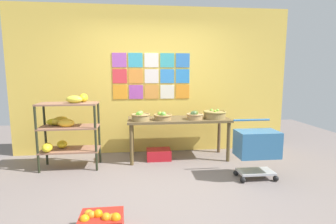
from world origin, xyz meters
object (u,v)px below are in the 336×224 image
Objects in this scene: fruit_basket_left at (215,114)px; orange_crate_foreground at (101,223)px; banana_shelf_unit at (67,126)px; fruit_basket_right at (195,115)px; fruit_basket_back_left at (141,116)px; produce_crate_under_table at (159,154)px; fruit_basket_back_right at (163,116)px; shopping_cart at (257,146)px; display_table at (179,123)px.

fruit_basket_left is 0.99× the size of orange_crate_foreground.
orange_crate_foreground is at bearing -67.74° from banana_shelf_unit.
fruit_basket_right is 0.72× the size of orange_crate_foreground.
fruit_basket_back_left is 0.76× the size of produce_crate_under_table.
fruit_basket_left reaches higher than orange_crate_foreground.
fruit_basket_back_left is (-0.38, -0.02, 0.01)m from fruit_basket_back_right.
fruit_basket_back_right is 1.58m from shopping_cart.
fruit_basket_right reaches higher than shopping_cart.
fruit_basket_right is at bearing -7.77° from produce_crate_under_table.
fruit_basket_back_left reaches higher than fruit_basket_left.
fruit_basket_back_left reaches higher than fruit_basket_right.
fruit_basket_back_left is at bearing -161.65° from produce_crate_under_table.
fruit_basket_back_right is at bearing 133.05° from shopping_cart.
banana_shelf_unit is 2.91m from shopping_cart.
banana_shelf_unit is 3.75× the size of fruit_basket_back_right.
display_table is 2.42m from orange_crate_foreground.
orange_crate_foreground is (0.76, -1.86, -0.58)m from banana_shelf_unit.
produce_crate_under_table is at bearing 8.39° from banana_shelf_unit.
fruit_basket_right reaches higher than fruit_basket_back_right.
fruit_basket_back_right is at bearing -159.70° from display_table.
fruit_basket_back_left is 0.79× the size of orange_crate_foreground.
fruit_basket_back_left reaches higher than display_table.
orange_crate_foreground is at bearing -129.82° from fruit_basket_left.
fruit_basket_left is 1.29m from fruit_basket_back_left.
fruit_basket_back_left is 1.88m from shopping_cart.
shopping_cart is at bearing -15.53° from banana_shelf_unit.
fruit_basket_right is (0.26, -0.11, 0.15)m from display_table.
fruit_basket_right reaches higher than produce_crate_under_table.
display_table is 6.04× the size of fruit_basket_right.
display_table is 4.21× the size of produce_crate_under_table.
fruit_basket_right is (2.09, 0.13, 0.11)m from banana_shelf_unit.
orange_crate_foreground is (-0.78, -2.00, -0.67)m from fruit_basket_back_right.
fruit_basket_back_right is 0.78× the size of orange_crate_foreground.
fruit_basket_right is 0.74× the size of fruit_basket_left.
fruit_basket_left is 0.91m from fruit_basket_back_right.
banana_shelf_unit reaches higher than produce_crate_under_table.
fruit_basket_back_right is at bearing 68.76° from orange_crate_foreground.
produce_crate_under_table is (-0.98, 0.05, -0.70)m from fruit_basket_left.
fruit_basket_back_right is at bearing -178.30° from fruit_basket_left.
produce_crate_under_table is (-0.61, 0.08, -0.70)m from fruit_basket_right.
orange_crate_foreground is (-1.69, -2.03, -0.69)m from fruit_basket_left.
orange_crate_foreground is 2.34m from shopping_cart.
fruit_basket_left is (2.45, 0.17, 0.11)m from banana_shelf_unit.
display_table is 1.41m from shopping_cart.
fruit_basket_right is at bearing 56.40° from orange_crate_foreground.
banana_shelf_unit reaches higher than display_table.
fruit_basket_back_right is 0.38× the size of shopping_cart.
fruit_basket_back_right is 0.75× the size of produce_crate_under_table.
fruit_basket_left is 0.48× the size of shopping_cart.
produce_crate_under_table is at bearing 132.21° from shopping_cart.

